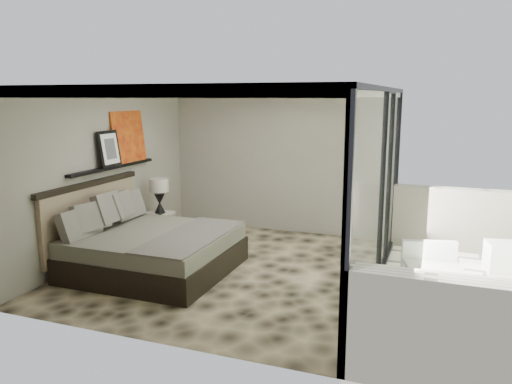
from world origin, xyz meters
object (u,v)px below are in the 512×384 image
(ottoman, at_px, (502,257))
(lounger, at_px, (439,285))
(bed, at_px, (148,247))
(nightstand, at_px, (159,227))
(table_lamp, at_px, (159,191))

(ottoman, xyz_separation_m, lounger, (-0.90, -1.50, -0.04))
(bed, relative_size, ottoman, 5.10)
(lounger, bearing_deg, nightstand, 153.15)
(nightstand, bearing_deg, lounger, -35.12)
(table_lamp, height_order, lounger, table_lamp)
(bed, height_order, ottoman, bed)
(nightstand, bearing_deg, ottoman, -18.84)
(nightstand, xyz_separation_m, ottoman, (5.92, 0.36, -0.01))
(table_lamp, bearing_deg, ottoman, 3.41)
(nightstand, bearing_deg, bed, -85.89)
(ottoman, bearing_deg, lounger, -120.83)
(nightstand, xyz_separation_m, lounger, (5.02, -1.15, -0.05))
(bed, bearing_deg, ottoman, 20.22)
(table_lamp, xyz_separation_m, ottoman, (5.88, 0.35, -0.71))
(bed, xyz_separation_m, ottoman, (5.15, 1.90, -0.15))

